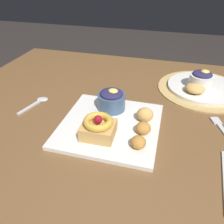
# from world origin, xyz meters

# --- Properties ---
(dining_table) EXTENTS (1.37, 0.93, 0.73)m
(dining_table) POSITION_xyz_m (0.00, 0.00, 0.64)
(dining_table) COLOR brown
(dining_table) RESTS_ON ground_plane
(woven_placemat) EXTENTS (0.34, 0.34, 0.00)m
(woven_placemat) POSITION_xyz_m (0.21, 0.19, 0.73)
(woven_placemat) COLOR tan
(woven_placemat) RESTS_ON dining_table
(front_plate) EXTENTS (0.29, 0.29, 0.01)m
(front_plate) POSITION_xyz_m (-0.07, -0.12, 0.74)
(front_plate) COLOR white
(front_plate) RESTS_ON dining_table
(cake_slice) EXTENTS (0.09, 0.08, 0.07)m
(cake_slice) POSITION_xyz_m (-0.09, -0.19, 0.77)
(cake_slice) COLOR tan
(cake_slice) RESTS_ON front_plate
(berry_ramekin) EXTENTS (0.09, 0.09, 0.08)m
(berry_ramekin) POSITION_xyz_m (-0.09, -0.04, 0.78)
(berry_ramekin) COLOR #3D5675
(berry_ramekin) RESTS_ON front_plate
(fritter_front) EXTENTS (0.05, 0.05, 0.04)m
(fritter_front) POSITION_xyz_m (0.02, -0.08, 0.76)
(fritter_front) COLOR tan
(fritter_front) RESTS_ON front_plate
(fritter_middle) EXTENTS (0.04, 0.04, 0.03)m
(fritter_middle) POSITION_xyz_m (0.03, -0.20, 0.76)
(fritter_middle) COLOR #BC7F38
(fritter_middle) RESTS_ON front_plate
(fritter_back) EXTENTS (0.04, 0.04, 0.03)m
(fritter_back) POSITION_xyz_m (0.03, -0.14, 0.76)
(fritter_back) COLOR #BC7F38
(fritter_back) RESTS_ON front_plate
(back_plate) EXTENTS (0.26, 0.26, 0.01)m
(back_plate) POSITION_xyz_m (0.21, 0.19, 0.74)
(back_plate) COLOR white
(back_plate) RESTS_ON woven_placemat
(back_ramekin) EXTENTS (0.09, 0.09, 0.07)m
(back_ramekin) POSITION_xyz_m (0.19, 0.18, 0.78)
(back_ramekin) COLOR white
(back_ramekin) RESTS_ON back_plate
(back_pastry) EXTENTS (0.07, 0.07, 0.03)m
(back_pastry) POSITION_xyz_m (0.18, 0.13, 0.76)
(back_pastry) COLOR tan
(back_pastry) RESTS_ON back_plate
(fork) EXTENTS (0.06, 0.12, 0.00)m
(fork) POSITION_xyz_m (0.25, -0.05, 0.73)
(fork) COLOR silver
(fork) RESTS_ON dining_table
(spoon) EXTENTS (0.05, 0.12, 0.00)m
(spoon) POSITION_xyz_m (-0.35, -0.06, 0.73)
(spoon) COLOR silver
(spoon) RESTS_ON dining_table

